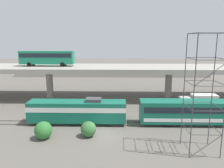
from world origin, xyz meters
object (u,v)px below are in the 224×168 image
(transit_bus_on_overpass, at_px, (47,57))
(parked_car_2, at_px, (52,69))
(train_locomotive, at_px, (72,110))
(scaffolding_tower, at_px, (204,91))
(parked_car_1, at_px, (86,68))
(service_truck_west, at_px, (199,102))
(parked_car_3, at_px, (140,68))
(parked_car_0, at_px, (67,68))
(train_coach_lead, at_px, (211,111))
(parked_car_4, at_px, (114,68))

(transit_bus_on_overpass, bearing_deg, parked_car_2, 104.84)
(train_locomotive, relative_size, scaffolding_tower, 1.18)
(parked_car_1, bearing_deg, scaffolding_tower, 110.13)
(service_truck_west, bearing_deg, parked_car_3, -81.09)
(parked_car_3, bearing_deg, parked_car_0, 177.17)
(train_coach_lead, bearing_deg, train_locomotive, 0.00)
(scaffolding_tower, height_order, parked_car_2, scaffolding_tower)
(service_truck_west, relative_size, parked_car_0, 1.49)
(parked_car_4, bearing_deg, parked_car_0, -0.55)
(train_coach_lead, xyz_separation_m, service_truck_west, (0.95, 7.52, -0.53))
(train_locomotive, bearing_deg, parked_car_4, -96.35)
(transit_bus_on_overpass, bearing_deg, scaffolding_tower, -43.67)
(parked_car_0, bearing_deg, train_coach_lead, -56.69)
(service_truck_west, bearing_deg, parked_car_0, -51.72)
(service_truck_west, bearing_deg, scaffolding_tower, 70.46)
(train_locomotive, bearing_deg, scaffolding_tower, 153.51)
(parked_car_3, bearing_deg, scaffolding_tower, -88.94)
(train_coach_lead, distance_m, service_truck_west, 7.60)
(parked_car_0, xyz_separation_m, parked_car_1, (7.65, -0.92, -0.00))
(parked_car_1, height_order, parked_car_3, same)
(parked_car_2, bearing_deg, service_truck_west, -45.38)
(train_locomotive, distance_m, service_truck_west, 23.95)
(parked_car_2, bearing_deg, parked_car_3, 4.86)
(train_coach_lead, height_order, parked_car_4, train_coach_lead)
(scaffolding_tower, distance_m, parked_car_0, 67.66)
(transit_bus_on_overpass, height_order, parked_car_2, transit_bus_on_overpass)
(train_locomotive, xyz_separation_m, parked_car_0, (-12.51, 52.18, 0.37))
(scaffolding_tower, height_order, parked_car_0, scaffolding_tower)
(parked_car_0, relative_size, parked_car_2, 1.03)
(parked_car_0, height_order, parked_car_1, same)
(transit_bus_on_overpass, bearing_deg, parked_car_0, 95.98)
(train_coach_lead, relative_size, scaffolding_tower, 1.59)
(scaffolding_tower, bearing_deg, train_locomotive, 153.51)
(parked_car_0, xyz_separation_m, parked_car_2, (-4.66, -4.22, 0.00))
(train_coach_lead, distance_m, parked_car_3, 51.10)
(parked_car_3, xyz_separation_m, parked_car_4, (-10.17, 1.23, 0.00))
(service_truck_west, bearing_deg, transit_bus_on_overpass, -15.27)
(train_locomotive, distance_m, train_coach_lead, 21.78)
(train_locomotive, relative_size, train_coach_lead, 0.74)
(transit_bus_on_overpass, xyz_separation_m, parked_car_2, (-8.44, 31.84, -6.85))
(train_coach_lead, height_order, parked_car_1, train_coach_lead)
(train_coach_lead, height_order, transit_bus_on_overpass, transit_bus_on_overpass)
(service_truck_west, height_order, parked_car_2, parked_car_2)
(parked_car_0, bearing_deg, transit_bus_on_overpass, -84.02)
(service_truck_west, distance_m, parked_car_3, 43.78)
(transit_bus_on_overpass, xyz_separation_m, scaffolding_tower, (25.78, -24.61, -2.04))
(parked_car_2, xyz_separation_m, parked_car_4, (22.96, 4.04, 0.00))
(transit_bus_on_overpass, bearing_deg, parked_car_1, 83.71)
(train_locomotive, bearing_deg, parked_car_0, -76.52)
(train_locomotive, distance_m, scaffolding_tower, 19.74)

